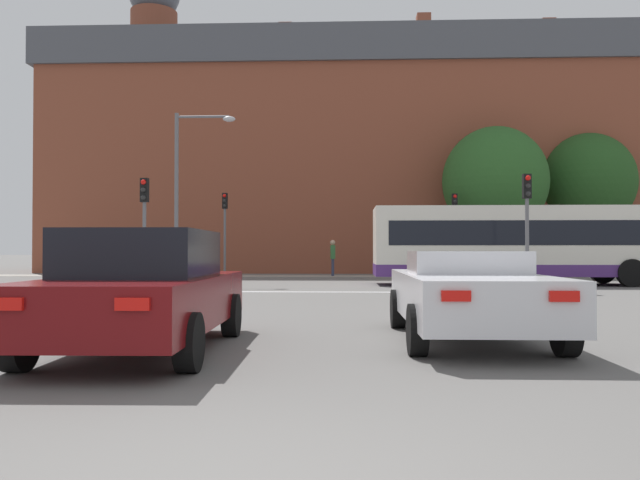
{
  "coord_description": "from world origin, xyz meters",
  "views": [
    {
      "loc": [
        0.42,
        -3.03,
        1.29
      ],
      "look_at": [
        -0.57,
        22.13,
        1.73
      ],
      "focal_mm": 35.0,
      "sensor_mm": 36.0,
      "label": 1
    }
  ],
  "objects_px": {
    "traffic_light_near_left": "(144,214)",
    "street_lamp_junction": "(188,178)",
    "traffic_light_near_right": "(527,211)",
    "traffic_light_far_right": "(455,221)",
    "traffic_light_far_left": "(225,220)",
    "car_roadster_right": "(468,293)",
    "bus_crossing_lead": "(523,243)",
    "pedestrian_waiting": "(333,255)",
    "car_saloon_left": "(143,290)"
  },
  "relations": [
    {
      "from": "traffic_light_near_left",
      "to": "street_lamp_junction",
      "type": "xyz_separation_m",
      "value": [
        0.39,
        4.16,
        1.7
      ]
    },
    {
      "from": "traffic_light_near_right",
      "to": "traffic_light_near_left",
      "type": "height_order",
      "value": "traffic_light_near_right"
    },
    {
      "from": "traffic_light_far_right",
      "to": "traffic_light_near_left",
      "type": "bearing_deg",
      "value": -138.74
    },
    {
      "from": "traffic_light_far_left",
      "to": "traffic_light_far_right",
      "type": "height_order",
      "value": "traffic_light_far_left"
    },
    {
      "from": "car_roadster_right",
      "to": "bus_crossing_lead",
      "type": "height_order",
      "value": "bus_crossing_lead"
    },
    {
      "from": "street_lamp_junction",
      "to": "pedestrian_waiting",
      "type": "bearing_deg",
      "value": 52.28
    },
    {
      "from": "car_roadster_right",
      "to": "bus_crossing_lead",
      "type": "relative_size",
      "value": 0.4
    },
    {
      "from": "traffic_light_near_right",
      "to": "street_lamp_junction",
      "type": "relative_size",
      "value": 0.56
    },
    {
      "from": "street_lamp_junction",
      "to": "bus_crossing_lead",
      "type": "bearing_deg",
      "value": -2.88
    },
    {
      "from": "pedestrian_waiting",
      "to": "bus_crossing_lead",
      "type": "bearing_deg",
      "value": -143.75
    },
    {
      "from": "car_roadster_right",
      "to": "traffic_light_far_left",
      "type": "distance_m",
      "value": 23.51
    },
    {
      "from": "traffic_light_near_left",
      "to": "pedestrian_waiting",
      "type": "relative_size",
      "value": 2.0
    },
    {
      "from": "bus_crossing_lead",
      "to": "street_lamp_junction",
      "type": "xyz_separation_m",
      "value": [
        -13.02,
        0.65,
        2.64
      ]
    },
    {
      "from": "car_roadster_right",
      "to": "street_lamp_junction",
      "type": "bearing_deg",
      "value": 117.46
    },
    {
      "from": "traffic_light_near_right",
      "to": "car_roadster_right",
      "type": "bearing_deg",
      "value": -110.06
    },
    {
      "from": "traffic_light_far_right",
      "to": "pedestrian_waiting",
      "type": "distance_m",
      "value": 6.34
    },
    {
      "from": "traffic_light_far_left",
      "to": "traffic_light_near_left",
      "type": "relative_size",
      "value": 1.14
    },
    {
      "from": "car_roadster_right",
      "to": "traffic_light_near_right",
      "type": "relative_size",
      "value": 1.2
    },
    {
      "from": "car_saloon_left",
      "to": "street_lamp_junction",
      "type": "xyz_separation_m",
      "value": [
        -3.68,
        16.67,
        3.44
      ]
    },
    {
      "from": "car_saloon_left",
      "to": "traffic_light_near_left",
      "type": "distance_m",
      "value": 13.26
    },
    {
      "from": "street_lamp_junction",
      "to": "car_saloon_left",
      "type": "bearing_deg",
      "value": -77.57
    },
    {
      "from": "car_saloon_left",
      "to": "car_roadster_right",
      "type": "distance_m",
      "value": 4.54
    },
    {
      "from": "traffic_light_far_right",
      "to": "traffic_light_near_left",
      "type": "relative_size",
      "value": 1.11
    },
    {
      "from": "pedestrian_waiting",
      "to": "traffic_light_near_left",
      "type": "bearing_deg",
      "value": 145.74
    },
    {
      "from": "pedestrian_waiting",
      "to": "traffic_light_near_right",
      "type": "bearing_deg",
      "value": -156.87
    },
    {
      "from": "traffic_light_near_right",
      "to": "pedestrian_waiting",
      "type": "relative_size",
      "value": 2.05
    },
    {
      "from": "bus_crossing_lead",
      "to": "car_roadster_right",
      "type": "bearing_deg",
      "value": -18.53
    },
    {
      "from": "pedestrian_waiting",
      "to": "street_lamp_junction",
      "type": "bearing_deg",
      "value": 135.8
    },
    {
      "from": "car_saloon_left",
      "to": "traffic_light_far_left",
      "type": "relative_size",
      "value": 1.08
    },
    {
      "from": "car_saloon_left",
      "to": "pedestrian_waiting",
      "type": "distance_m",
      "value": 24.07
    },
    {
      "from": "bus_crossing_lead",
      "to": "traffic_light_near_left",
      "type": "xyz_separation_m",
      "value": [
        -13.41,
        -3.51,
        0.94
      ]
    },
    {
      "from": "traffic_light_near_right",
      "to": "traffic_light_near_left",
      "type": "xyz_separation_m",
      "value": [
        -12.57,
        0.0,
        -0.05
      ]
    },
    {
      "from": "bus_crossing_lead",
      "to": "traffic_light_far_right",
      "type": "height_order",
      "value": "traffic_light_far_right"
    },
    {
      "from": "traffic_light_far_right",
      "to": "street_lamp_junction",
      "type": "relative_size",
      "value": 0.61
    },
    {
      "from": "bus_crossing_lead",
      "to": "car_saloon_left",
      "type": "bearing_deg",
      "value": -30.26
    },
    {
      "from": "traffic_light_near_left",
      "to": "traffic_light_far_left",
      "type": "bearing_deg",
      "value": 86.76
    },
    {
      "from": "car_roadster_right",
      "to": "traffic_light_far_left",
      "type": "relative_size",
      "value": 1.07
    },
    {
      "from": "car_roadster_right",
      "to": "street_lamp_junction",
      "type": "relative_size",
      "value": 0.67
    },
    {
      "from": "traffic_light_near_right",
      "to": "traffic_light_near_left",
      "type": "distance_m",
      "value": 12.57
    },
    {
      "from": "car_roadster_right",
      "to": "street_lamp_junction",
      "type": "height_order",
      "value": "street_lamp_junction"
    },
    {
      "from": "car_saloon_left",
      "to": "pedestrian_waiting",
      "type": "relative_size",
      "value": 2.47
    },
    {
      "from": "traffic_light_near_right",
      "to": "pedestrian_waiting",
      "type": "bearing_deg",
      "value": 119.61
    },
    {
      "from": "traffic_light_near_right",
      "to": "traffic_light_far_right",
      "type": "bearing_deg",
      "value": 92.52
    },
    {
      "from": "car_saloon_left",
      "to": "car_roadster_right",
      "type": "bearing_deg",
      "value": 14.14
    },
    {
      "from": "car_roadster_right",
      "to": "traffic_light_far_left",
      "type": "height_order",
      "value": "traffic_light_far_left"
    },
    {
      "from": "traffic_light_near_left",
      "to": "street_lamp_junction",
      "type": "height_order",
      "value": "street_lamp_junction"
    },
    {
      "from": "traffic_light_far_right",
      "to": "car_saloon_left",
      "type": "bearing_deg",
      "value": -109.17
    },
    {
      "from": "car_roadster_right",
      "to": "traffic_light_near_left",
      "type": "relative_size",
      "value": 1.22
    },
    {
      "from": "traffic_light_far_left",
      "to": "traffic_light_near_left",
      "type": "bearing_deg",
      "value": -93.24
    },
    {
      "from": "car_roadster_right",
      "to": "bus_crossing_lead",
      "type": "bearing_deg",
      "value": 71.42
    }
  ]
}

